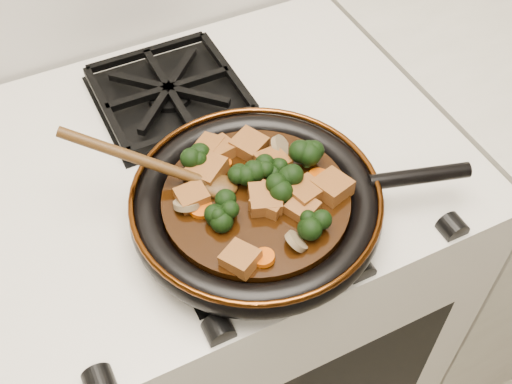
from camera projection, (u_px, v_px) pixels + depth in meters
name	position (u px, v px, depth m)	size (l,w,h in m)	color
stove	(218.00, 305.00, 1.32)	(0.76, 0.60, 0.90)	beige
burner_grate_front	(243.00, 215.00, 0.88)	(0.23, 0.23, 0.03)	black
burner_grate_back	(169.00, 93.00, 1.04)	(0.23, 0.23, 0.03)	black
skillet	(258.00, 204.00, 0.85)	(0.45, 0.34, 0.05)	black
braising_sauce	(256.00, 202.00, 0.85)	(0.25, 0.25, 0.02)	black
tofu_cube_0	(265.00, 200.00, 0.83)	(0.04, 0.04, 0.02)	brown
tofu_cube_1	(221.00, 149.00, 0.89)	(0.04, 0.04, 0.02)	brown
tofu_cube_2	(269.00, 201.00, 0.83)	(0.04, 0.04, 0.02)	brown
tofu_cube_3	(192.00, 197.00, 0.83)	(0.04, 0.04, 0.02)	brown
tofu_cube_4	(240.00, 259.00, 0.77)	(0.04, 0.04, 0.02)	brown
tofu_cube_5	(303.00, 209.00, 0.82)	(0.04, 0.04, 0.02)	brown
tofu_cube_6	(209.00, 147.00, 0.89)	(0.04, 0.03, 0.02)	brown
tofu_cube_7	(272.00, 163.00, 0.87)	(0.04, 0.04, 0.02)	brown
tofu_cube_8	(207.00, 170.00, 0.86)	(0.04, 0.05, 0.02)	brown
tofu_cube_9	(305.00, 194.00, 0.83)	(0.04, 0.04, 0.02)	brown
tofu_cube_10	(332.00, 187.00, 0.84)	(0.04, 0.04, 0.02)	brown
tofu_cube_11	(249.00, 145.00, 0.89)	(0.04, 0.04, 0.02)	brown
broccoli_floret_0	(286.00, 188.00, 0.83)	(0.06, 0.06, 0.06)	black
broccoli_floret_1	(313.00, 229.00, 0.80)	(0.06, 0.06, 0.05)	black
broccoli_floret_2	(271.00, 171.00, 0.85)	(0.06, 0.06, 0.06)	black
broccoli_floret_3	(246.00, 177.00, 0.85)	(0.06, 0.06, 0.05)	black
broccoli_floret_4	(220.00, 216.00, 0.81)	(0.06, 0.06, 0.05)	black
broccoli_floret_5	(307.00, 158.00, 0.87)	(0.06, 0.06, 0.06)	black
broccoli_floret_6	(197.00, 156.00, 0.87)	(0.06, 0.06, 0.05)	black
carrot_coin_0	(221.00, 162.00, 0.87)	(0.03, 0.03, 0.01)	#BE4705
carrot_coin_1	(319.00, 176.00, 0.86)	(0.03, 0.03, 0.01)	#BE4705
carrot_coin_2	(201.00, 208.00, 0.82)	(0.03, 0.03, 0.01)	#BE4705
carrot_coin_3	(264.00, 258.00, 0.78)	(0.03, 0.03, 0.01)	#BE4705
mushroom_slice_0	(296.00, 241.00, 0.79)	(0.03, 0.03, 0.01)	olive
mushroom_slice_1	(187.00, 204.00, 0.83)	(0.04, 0.04, 0.01)	olive
mushroom_slice_2	(213.00, 156.00, 0.88)	(0.04, 0.04, 0.01)	olive
mushroom_slice_3	(281.00, 148.00, 0.89)	(0.04, 0.04, 0.01)	olive
wooden_spoon	(175.00, 172.00, 0.84)	(0.13, 0.10, 0.21)	#41270D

